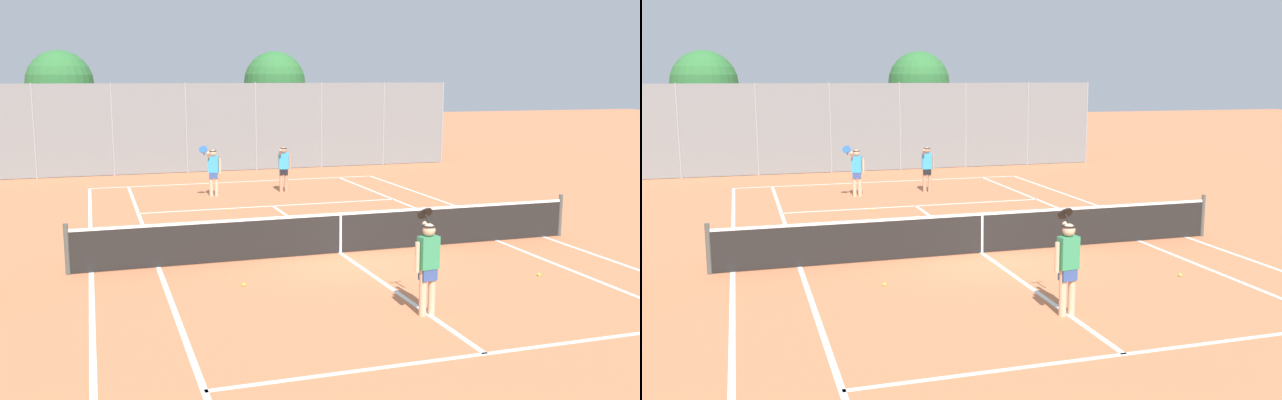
% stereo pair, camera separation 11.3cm
% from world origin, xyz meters
% --- Properties ---
extents(ground_plane, '(120.00, 120.00, 0.00)m').
position_xyz_m(ground_plane, '(0.00, 0.00, 0.00)').
color(ground_plane, '#C67047').
extents(court_line_markings, '(11.10, 23.90, 0.01)m').
position_xyz_m(court_line_markings, '(0.00, 0.00, 0.00)').
color(court_line_markings, silver).
rests_on(court_line_markings, ground).
extents(tennis_net, '(12.00, 0.10, 1.07)m').
position_xyz_m(tennis_net, '(0.00, 0.00, 0.51)').
color(tennis_net, '#474C47').
rests_on(tennis_net, ground).
extents(player_near_side, '(0.60, 0.79, 1.77)m').
position_xyz_m(player_near_side, '(-0.04, -4.54, 0.93)').
color(player_near_side, '#D8A884').
rests_on(player_near_side, ground).
extents(player_far_left, '(0.81, 0.70, 1.77)m').
position_xyz_m(player_far_left, '(-1.46, 8.80, 0.93)').
color(player_far_left, '#D8A884').
rests_on(player_far_left, ground).
extents(player_far_right, '(0.48, 0.47, 1.60)m').
position_xyz_m(player_far_right, '(1.05, 8.98, 0.91)').
color(player_far_right, tan).
rests_on(player_far_right, ground).
extents(loose_tennis_ball_0, '(0.07, 0.07, 0.07)m').
position_xyz_m(loose_tennis_ball_0, '(-1.46, 6.05, 0.03)').
color(loose_tennis_ball_0, '#D1DB33').
rests_on(loose_tennis_ball_0, ground).
extents(loose_tennis_ball_1, '(0.07, 0.07, 0.07)m').
position_xyz_m(loose_tennis_ball_1, '(-0.60, 2.10, 0.03)').
color(loose_tennis_ball_1, '#D1DB33').
rests_on(loose_tennis_ball_1, ground).
extents(loose_tennis_ball_2, '(0.07, 0.07, 0.07)m').
position_xyz_m(loose_tennis_ball_2, '(-2.67, -1.92, 0.03)').
color(loose_tennis_ball_2, '#D1DB33').
rests_on(loose_tennis_ball_2, ground).
extents(loose_tennis_ball_3, '(0.07, 0.07, 0.07)m').
position_xyz_m(loose_tennis_ball_3, '(0.50, 2.31, 0.03)').
color(loose_tennis_ball_3, '#D1DB33').
rests_on(loose_tennis_ball_3, ground).
extents(loose_tennis_ball_4, '(0.07, 0.07, 0.07)m').
position_xyz_m(loose_tennis_ball_4, '(3.22, -3.08, 0.03)').
color(loose_tennis_ball_4, '#D1DB33').
rests_on(loose_tennis_ball_4, ground).
extents(back_fence, '(21.09, 0.08, 3.78)m').
position_xyz_m(back_fence, '(-0.00, 15.29, 1.89)').
color(back_fence, gray).
rests_on(back_fence, ground).
extents(tree_behind_left, '(2.84, 2.84, 5.17)m').
position_xyz_m(tree_behind_left, '(-6.63, 17.98, 3.63)').
color(tree_behind_left, brown).
rests_on(tree_behind_left, ground).
extents(tree_behind_right, '(2.87, 2.87, 5.21)m').
position_xyz_m(tree_behind_right, '(3.04, 17.78, 3.70)').
color(tree_behind_right, brown).
rests_on(tree_behind_right, ground).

